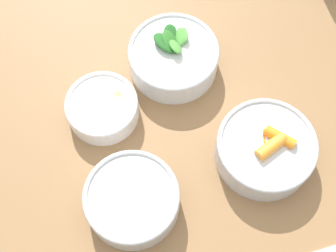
{
  "coord_description": "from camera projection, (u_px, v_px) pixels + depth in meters",
  "views": [
    {
      "loc": [
        0.1,
        0.36,
        1.6
      ],
      "look_at": [
        -0.06,
        0.04,
        0.78
      ],
      "focal_mm": 50.0,
      "sensor_mm": 36.0,
      "label": 1
    }
  ],
  "objects": [
    {
      "name": "ground_plane",
      "position": [
        147.0,
        214.0,
        1.61
      ],
      "size": [
        10.0,
        10.0,
        0.0
      ],
      "primitive_type": "plane",
      "color": "#4C4238"
    },
    {
      "name": "dining_table",
      "position": [
        135.0,
        147.0,
        1.02
      ],
      "size": [
        1.28,
        0.88,
        0.75
      ],
      "color": "olive",
      "rests_on": "ground_plane"
    },
    {
      "name": "bowl_carrots",
      "position": [
        265.0,
        149.0,
        0.87
      ],
      "size": [
        0.19,
        0.19,
        0.08
      ],
      "color": "silver",
      "rests_on": "dining_table"
    },
    {
      "name": "bowl_greens",
      "position": [
        173.0,
        56.0,
        0.95
      ],
      "size": [
        0.18,
        0.18,
        0.08
      ],
      "color": "silver",
      "rests_on": "dining_table"
    },
    {
      "name": "bowl_beans_hotdog",
      "position": [
        132.0,
        200.0,
        0.83
      ],
      "size": [
        0.17,
        0.17,
        0.06
      ],
      "color": "silver",
      "rests_on": "dining_table"
    },
    {
      "name": "bowl_cookies",
      "position": [
        103.0,
        108.0,
        0.91
      ],
      "size": [
        0.14,
        0.14,
        0.05
      ],
      "color": "white",
      "rests_on": "dining_table"
    }
  ]
}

